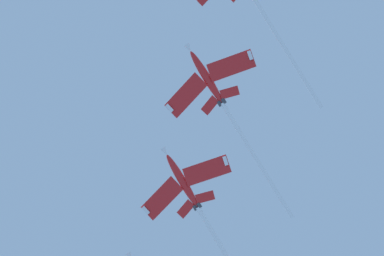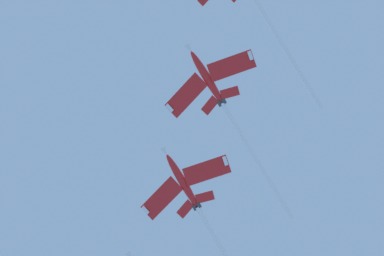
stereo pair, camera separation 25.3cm
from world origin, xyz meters
name	(u,v)px [view 1 (the left image)]	position (x,y,z in m)	size (l,w,h in m)	color
jet_second	(221,102)	(-13.99, 30.05, 159.27)	(19.82, 35.25, 17.91)	red
jet_third	(200,210)	(-31.25, 41.53, 153.46)	(19.80, 35.18, 17.31)	red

